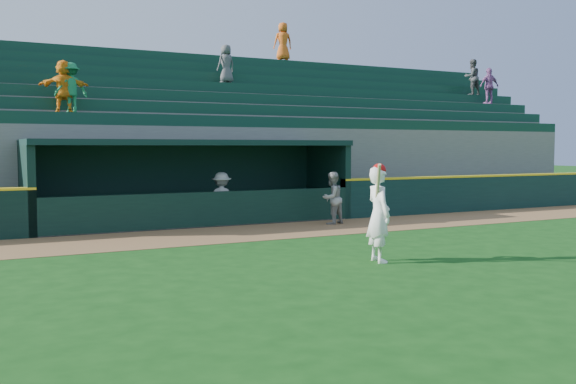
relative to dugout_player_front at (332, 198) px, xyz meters
name	(u,v)px	position (x,y,z in m)	size (l,w,h in m)	color
ground	(326,265)	(-3.48, -5.52, -0.77)	(120.00, 120.00, 0.00)	#124210
warning_track	(229,234)	(-3.48, -0.62, -0.76)	(40.00, 3.00, 0.01)	brown
field_wall_right	(521,192)	(8.77, 1.03, -0.17)	(15.50, 0.30, 1.20)	black
wall_stripe_right	(521,175)	(8.77, 1.03, 0.46)	(15.50, 0.32, 0.06)	yellow
dugout_player_front	(332,198)	(0.00, 0.00, 0.00)	(0.74, 0.58, 1.53)	#989893
dugout_player_inside	(222,198)	(-2.89, 1.41, 0.00)	(0.98, 0.57, 1.52)	#ACACA6
dugout	(190,177)	(-3.48, 2.48, 0.59)	(9.40, 2.80, 2.46)	#63635E
stands	(148,143)	(-3.50, 7.05, 1.64)	(34.50, 6.27, 7.61)	slate
batter_at_plate	(379,213)	(-2.40, -5.69, 0.20)	(0.60, 0.82, 1.95)	white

